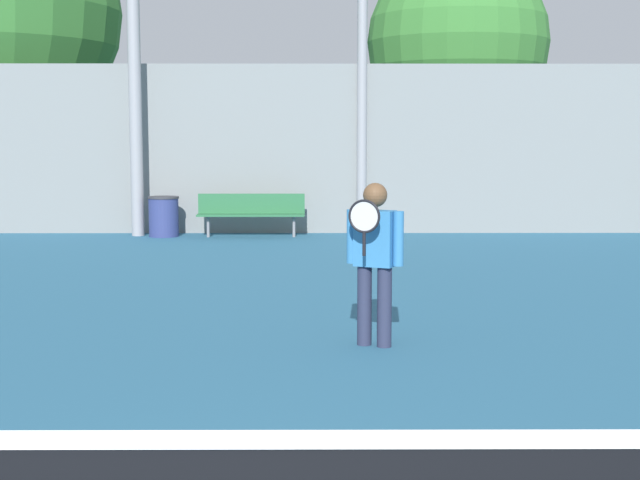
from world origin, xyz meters
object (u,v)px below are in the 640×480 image
(tennis_player, at_px, (374,254))
(trash_bin, at_px, (164,216))
(bench_courtside_near, at_px, (251,210))
(tree_green_tall, at_px, (458,43))

(tennis_player, distance_m, trash_bin, 10.27)
(bench_courtside_near, relative_size, tree_green_tall, 0.32)
(bench_courtside_near, relative_size, trash_bin, 2.66)
(bench_courtside_near, distance_m, trash_bin, 1.78)
(tennis_player, xyz_separation_m, trash_bin, (-3.64, 9.59, -0.48))
(bench_courtside_near, height_order, trash_bin, bench_courtside_near)
(tennis_player, distance_m, tree_green_tall, 15.56)
(tennis_player, distance_m, bench_courtside_near, 9.74)
(tree_green_tall, bearing_deg, tennis_player, -101.75)
(trash_bin, distance_m, tree_green_tall, 9.42)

